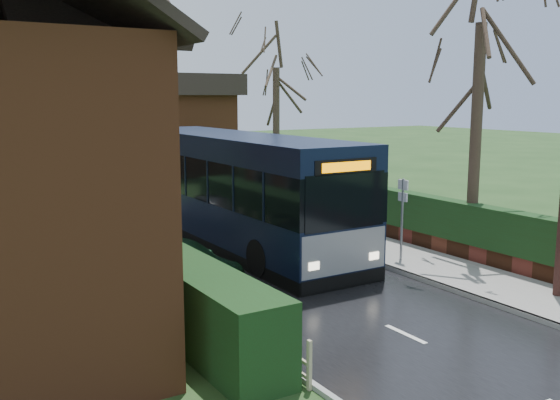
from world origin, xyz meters
TOP-DOWN VIEW (x-y plane):
  - ground at (0.00, 0.00)m, footprint 140.00×140.00m
  - road at (0.00, 10.00)m, footprint 6.00×100.00m
  - pavement at (4.25, 10.00)m, footprint 2.50×100.00m
  - kerb_right at (3.05, 10.00)m, footprint 0.12×100.00m
  - kerb_left at (-3.05, 10.00)m, footprint 0.12×100.00m
  - front_hedge at (-3.90, 5.00)m, footprint 1.20×16.00m
  - picket_fence at (-3.15, 5.00)m, footprint 0.10×16.00m
  - right_wall_hedge at (5.80, 10.00)m, footprint 0.60×50.00m
  - bus at (0.80, 7.31)m, footprint 2.86×12.34m
  - car_silver at (-2.80, 10.44)m, footprint 1.94×3.75m
  - car_green at (-2.60, 4.00)m, footprint 3.03×4.33m
  - car_distant at (2.00, 34.84)m, footprint 1.88×4.55m
  - bus_stop_sign at (3.89, 2.42)m, footprint 0.07×0.39m
  - tree_right_near at (6.00, 1.62)m, footprint 4.72×4.72m
  - tree_right_far at (7.55, 15.76)m, footprint 4.76×4.76m

SIDE VIEW (x-z plane):
  - ground at x=0.00m, z-range 0.00..0.00m
  - road at x=0.00m, z-range 0.00..0.02m
  - kerb_left at x=-3.05m, z-range 0.00..0.10m
  - pavement at x=4.25m, z-range 0.00..0.14m
  - kerb_right at x=3.05m, z-range 0.00..0.14m
  - picket_fence at x=-3.15m, z-range 0.00..0.90m
  - car_green at x=-2.60m, z-range 0.00..1.16m
  - car_silver at x=-2.80m, z-range 0.00..1.22m
  - car_distant at x=2.00m, z-range 0.00..1.47m
  - front_hedge at x=-3.90m, z-range 0.00..1.60m
  - right_wall_hedge at x=5.80m, z-range 0.12..1.92m
  - bus_stop_sign at x=3.89m, z-range 0.41..3.00m
  - bus at x=0.80m, z-range -0.02..3.73m
  - tree_right_far at x=7.55m, z-range 2.27..11.46m
  - tree_right_near at x=6.00m, z-range 2.52..12.70m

